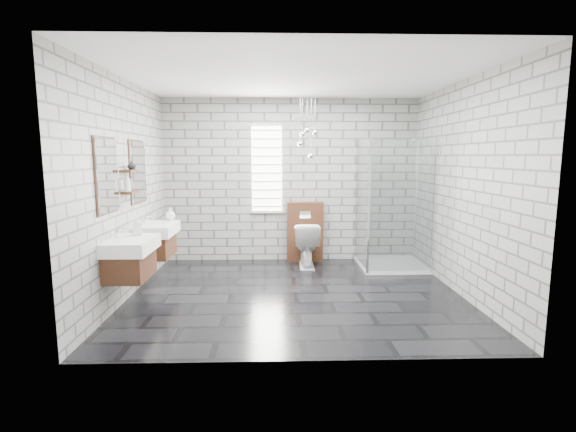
{
  "coord_description": "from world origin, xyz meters",
  "views": [
    {
      "loc": [
        -0.25,
        -5.19,
        1.76
      ],
      "look_at": [
        -0.09,
        0.35,
        0.96
      ],
      "focal_mm": 26.0,
      "sensor_mm": 36.0,
      "label": 1
    }
  ],
  "objects_px": {
    "cistern_panel": "(305,232)",
    "vanity_left": "(127,247)",
    "vanity_right": "(154,231)",
    "toilet": "(306,244)",
    "shower_enclosure": "(388,237)"
  },
  "relations": [
    {
      "from": "vanity_left",
      "to": "toilet",
      "type": "bearing_deg",
      "value": 42.18
    },
    {
      "from": "vanity_left",
      "to": "vanity_right",
      "type": "height_order",
      "value": "same"
    },
    {
      "from": "cistern_panel",
      "to": "shower_enclosure",
      "type": "xyz_separation_m",
      "value": [
        1.27,
        -0.52,
        0.0
      ]
    },
    {
      "from": "vanity_left",
      "to": "vanity_right",
      "type": "bearing_deg",
      "value": 90.0
    },
    {
      "from": "vanity_right",
      "to": "toilet",
      "type": "relative_size",
      "value": 2.19
    },
    {
      "from": "vanity_left",
      "to": "toilet",
      "type": "xyz_separation_m",
      "value": [
        2.14,
        1.94,
        -0.4
      ]
    },
    {
      "from": "vanity_right",
      "to": "shower_enclosure",
      "type": "relative_size",
      "value": 0.77
    },
    {
      "from": "cistern_panel",
      "to": "vanity_left",
      "type": "bearing_deg",
      "value": -133.05
    },
    {
      "from": "cistern_panel",
      "to": "toilet",
      "type": "bearing_deg",
      "value": -90.0
    },
    {
      "from": "vanity_left",
      "to": "cistern_panel",
      "type": "height_order",
      "value": "vanity_left"
    },
    {
      "from": "vanity_right",
      "to": "cistern_panel",
      "type": "height_order",
      "value": "vanity_right"
    },
    {
      "from": "vanity_left",
      "to": "vanity_right",
      "type": "xyz_separation_m",
      "value": [
        0.0,
        1.03,
        0.0
      ]
    },
    {
      "from": "cistern_panel",
      "to": "toilet",
      "type": "relative_size",
      "value": 1.39
    },
    {
      "from": "toilet",
      "to": "shower_enclosure",
      "type": "bearing_deg",
      "value": 173.47
    },
    {
      "from": "vanity_left",
      "to": "cistern_panel",
      "type": "distance_m",
      "value": 3.15
    }
  ]
}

